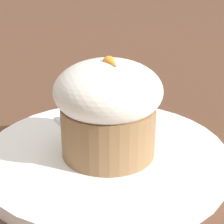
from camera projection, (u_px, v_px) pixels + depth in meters
ground_plane at (105, 160)px, 0.41m from camera, size 4.00×4.00×0.00m
dessert_plate at (105, 155)px, 0.41m from camera, size 0.27×0.27×0.01m
carrot_cake at (112, 106)px, 0.38m from camera, size 0.11×0.11×0.11m
spoon at (84, 140)px, 0.42m from camera, size 0.11×0.04×0.01m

